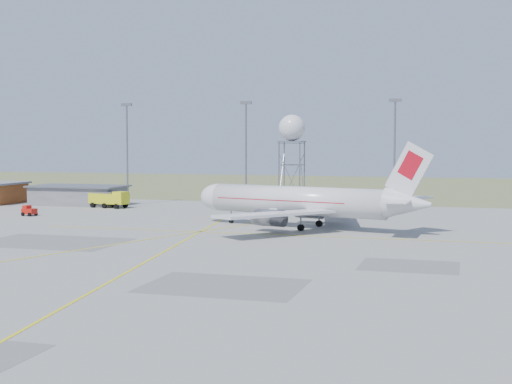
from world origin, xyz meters
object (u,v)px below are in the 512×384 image
(radar_tower, at_px, (292,157))
(fire_truck, at_px, (110,200))
(baggage_tug, at_px, (29,212))
(airliner_main, at_px, (301,202))

(radar_tower, height_order, fire_truck, radar_tower)
(radar_tower, relative_size, baggage_tug, 7.04)
(radar_tower, xyz_separation_m, fire_truck, (-34.89, -5.72, -8.47))
(fire_truck, bearing_deg, airliner_main, -15.93)
(airliner_main, height_order, baggage_tug, airliner_main)
(airliner_main, xyz_separation_m, baggage_tug, (-49.04, 3.93, -3.25))
(baggage_tug, bearing_deg, airliner_main, 3.73)
(airliner_main, bearing_deg, baggage_tug, 9.97)
(airliner_main, bearing_deg, fire_truck, -12.11)
(baggage_tug, bearing_deg, fire_truck, 79.23)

